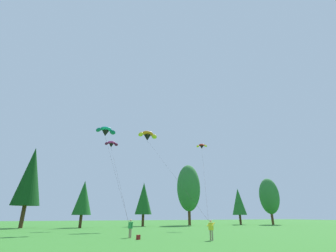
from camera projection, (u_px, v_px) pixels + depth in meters
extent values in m
cylinder|color=#472D19|center=(22.00, 217.00, 42.42)|extent=(0.67, 0.67, 3.75)
cone|color=#0F3D14|center=(31.00, 175.00, 44.95)|extent=(4.78, 4.78, 10.68)
cylinder|color=#472D19|center=(80.00, 221.00, 43.68)|extent=(0.52, 0.52, 2.17)
cone|color=#19561E|center=(83.00, 197.00, 45.13)|extent=(3.43, 3.43, 6.17)
cylinder|color=#472D19|center=(143.00, 220.00, 49.84)|extent=(0.53, 0.53, 2.29)
cone|color=#19561E|center=(144.00, 198.00, 51.38)|extent=(3.54, 3.54, 6.52)
cylinder|color=#472D19|center=(189.00, 217.00, 55.53)|extent=(0.64, 0.64, 3.45)
ellipsoid|color=#2D7033|center=(189.00, 188.00, 57.85)|extent=(5.52, 5.52, 10.81)
cylinder|color=#472D19|center=(240.00, 220.00, 59.03)|extent=(0.53, 0.53, 2.23)
cone|color=#236628|center=(239.00, 201.00, 60.53)|extent=(3.49, 3.49, 6.34)
cylinder|color=#472D19|center=(272.00, 218.00, 59.60)|extent=(0.58, 0.58, 2.79)
ellipsoid|color=#2D7033|center=(269.00, 196.00, 61.48)|extent=(4.81, 4.81, 8.75)
cylinder|color=gray|center=(131.00, 233.00, 23.57)|extent=(0.18, 0.18, 0.84)
cylinder|color=gray|center=(129.00, 233.00, 23.69)|extent=(0.18, 0.18, 0.84)
cube|color=#2D8E47|center=(130.00, 225.00, 23.88)|extent=(0.40, 0.45, 0.60)
sphere|color=tan|center=(131.00, 221.00, 24.03)|extent=(0.22, 0.22, 0.22)
cylinder|color=#2D8E47|center=(132.00, 225.00, 23.75)|extent=(0.21, 0.17, 0.57)
cylinder|color=#2D8E47|center=(129.00, 225.00, 24.03)|extent=(0.21, 0.17, 0.57)
cylinder|color=gray|center=(212.00, 235.00, 21.08)|extent=(0.17, 0.17, 0.84)
cylinder|color=gray|center=(210.00, 235.00, 21.20)|extent=(0.17, 0.17, 0.84)
cube|color=yellow|center=(211.00, 226.00, 21.39)|extent=(0.39, 0.45, 0.60)
sphere|color=tan|center=(211.00, 221.00, 21.55)|extent=(0.22, 0.22, 0.22)
cylinder|color=yellow|center=(213.00, 224.00, 21.30)|extent=(0.51, 0.31, 0.35)
cylinder|color=yellow|center=(208.00, 224.00, 21.60)|extent=(0.51, 0.31, 0.35)
ellipsoid|color=teal|center=(106.00, 129.00, 38.70)|extent=(2.05, 1.61, 0.84)
ellipsoid|color=#0F666B|center=(113.00, 132.00, 39.17)|extent=(1.24, 1.25, 1.02)
ellipsoid|color=#0F666B|center=(99.00, 130.00, 37.99)|extent=(1.09, 1.22, 1.02)
cone|color=black|center=(105.00, 134.00, 38.54)|extent=(1.22, 1.22, 0.89)
cylinder|color=black|center=(114.00, 170.00, 31.08)|extent=(1.71, 12.39, 12.75)
ellipsoid|color=red|center=(202.00, 145.00, 45.43)|extent=(1.35, 1.22, 0.50)
ellipsoid|color=yellow|center=(206.00, 146.00, 45.24)|extent=(0.81, 0.77, 0.62)
ellipsoid|color=yellow|center=(198.00, 146.00, 45.49)|extent=(0.81, 0.82, 0.62)
cone|color=black|center=(202.00, 147.00, 45.34)|extent=(0.89, 0.89, 0.55)
cylinder|color=black|center=(204.00, 172.00, 33.28)|extent=(10.44, 18.43, 12.22)
ellipsoid|color=#D12893|center=(111.00, 143.00, 46.14)|extent=(1.45, 1.03, 0.74)
ellipsoid|color=#66144C|center=(116.00, 144.00, 46.39)|extent=(0.90, 0.87, 0.86)
ellipsoid|color=#66144C|center=(107.00, 143.00, 45.72)|extent=(0.87, 0.87, 0.86)
cone|color=black|center=(111.00, 146.00, 46.03)|extent=(0.83, 0.83, 0.69)
cylinder|color=black|center=(117.00, 174.00, 34.84)|extent=(0.50, 20.03, 13.08)
ellipsoid|color=orange|center=(148.00, 133.00, 44.90)|extent=(2.31, 1.55, 1.13)
ellipsoid|color=yellow|center=(154.00, 137.00, 45.40)|extent=(1.39, 1.21, 1.30)
ellipsoid|color=yellow|center=(141.00, 134.00, 44.13)|extent=(1.26, 1.22, 1.30)
cone|color=black|center=(147.00, 138.00, 44.69)|extent=(1.38, 1.38, 1.04)
cylinder|color=black|center=(167.00, 167.00, 32.91)|extent=(0.51, 21.09, 13.45)
cube|color=maroon|center=(138.00, 237.00, 21.80)|extent=(0.40, 0.38, 0.40)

